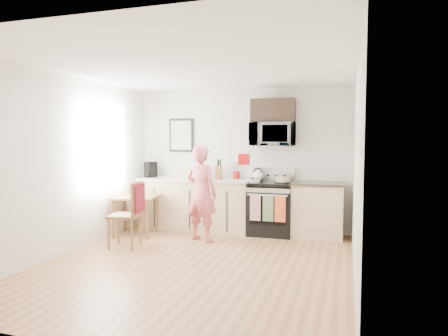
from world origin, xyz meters
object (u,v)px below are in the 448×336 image
(dining_table, at_px, (136,200))
(cake, at_px, (283,180))
(person, at_px, (201,193))
(range, at_px, (271,210))
(chair, at_px, (133,205))
(microwave, at_px, (273,134))

(dining_table, xyz_separation_m, cake, (2.47, 0.70, 0.37))
(person, distance_m, dining_table, 1.26)
(range, xyz_separation_m, cake, (0.22, -0.04, 0.53))
(range, relative_size, chair, 1.14)
(chair, bearing_deg, microwave, 31.84)
(person, distance_m, cake, 1.45)
(person, relative_size, dining_table, 2.13)
(range, height_order, cake, range)
(dining_table, relative_size, cake, 2.52)
(range, xyz_separation_m, dining_table, (-2.25, -0.74, 0.17))
(chair, xyz_separation_m, cake, (2.06, 1.48, 0.31))
(dining_table, relative_size, chair, 0.73)
(microwave, xyz_separation_m, cake, (0.22, -0.14, -0.79))
(microwave, height_order, cake, microwave)
(cake, bearing_deg, range, 170.39)
(dining_table, height_order, cake, cake)
(person, height_order, dining_table, person)
(chair, distance_m, cake, 2.56)
(person, xyz_separation_m, cake, (1.22, 0.75, 0.18))
(microwave, bearing_deg, range, -89.94)
(person, distance_m, chair, 1.12)
(range, distance_m, person, 1.33)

